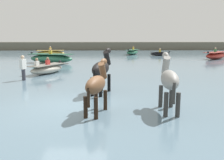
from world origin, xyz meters
TOP-DOWN VIEW (x-y plane):
  - ground_plane at (0.00, 0.00)m, footprint 120.00×120.00m
  - water_surface at (0.00, 10.00)m, footprint 90.00×90.00m
  - horse_lead_black at (1.04, 1.81)m, footprint 1.00×1.95m
  - horse_trailing_grey at (3.24, -0.72)m, footprint 0.61×1.94m
  - horse_flank_bay at (0.93, -0.89)m, footprint 0.83×1.76m
  - boat_mid_outer at (-2.62, 7.39)m, footprint 2.20×2.87m
  - boat_mid_channel at (-3.75, 13.71)m, footprint 4.33×2.51m
  - boat_near_starboard at (4.75, 23.88)m, footprint 2.37×3.17m
  - boat_far_offshore at (8.01, 21.96)m, footprint 2.50×1.13m
  - boat_near_port at (13.13, 17.45)m, footprint 3.82×3.52m
  - boat_distant_east at (-5.51, 21.14)m, footprint 3.51×1.73m
  - person_wading_close at (-3.32, 4.98)m, footprint 0.31×0.37m
  - far_shoreline at (0.00, 35.27)m, footprint 80.00×2.40m

SIDE VIEW (x-z plane):
  - ground_plane at x=0.00m, z-range 0.00..0.00m
  - water_surface at x=0.00m, z-range 0.00..0.26m
  - boat_far_offshore at x=8.01m, z-range 0.03..0.96m
  - boat_mid_outer at x=-2.62m, z-range 0.03..1.10m
  - boat_near_starboard at x=4.75m, z-range 0.02..1.15m
  - boat_distant_east at x=-5.51m, z-range 0.02..1.23m
  - boat_near_port at x=13.13m, z-range 0.02..1.23m
  - boat_mid_channel at x=-3.75m, z-range 0.02..1.33m
  - far_shoreline at x=0.00m, z-range 0.00..1.66m
  - person_wading_close at x=-3.32m, z-range 0.05..1.68m
  - horse_flank_bay at x=0.93m, z-range 0.18..2.09m
  - horse_trailing_grey at x=3.24m, z-range 0.19..2.31m
  - horse_lead_black at x=1.04m, z-range 0.20..2.34m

